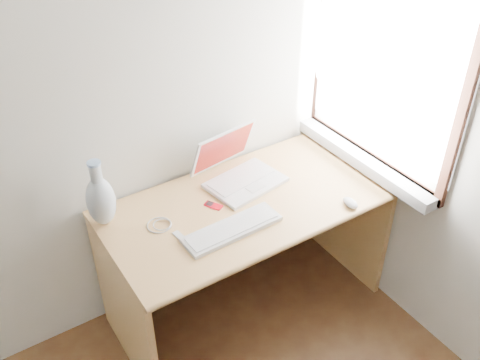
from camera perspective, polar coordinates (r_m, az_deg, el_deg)
window at (r=2.66m, az=14.50°, el=11.18°), size 0.11×0.99×1.10m
desk at (r=2.78m, az=-0.22°, el=-4.81°), size 1.40×0.70×0.74m
laptop at (r=2.70m, az=0.03°, el=1.08°), size 0.41×0.36×0.25m
external_keyboard at (r=2.41m, az=-0.85°, el=-5.22°), size 0.47×0.15×0.02m
mouse at (r=2.60m, az=11.68°, el=-2.39°), size 0.06×0.10×0.03m
ipod at (r=2.56m, az=-2.86°, el=-2.73°), size 0.08×0.10×0.01m
cable_coil at (r=2.47m, az=-8.60°, el=-4.77°), size 0.12×0.12×0.01m
remote at (r=2.40m, az=-6.44°, el=-5.99°), size 0.04×0.08×0.01m
vase at (r=2.46m, az=-14.65°, el=-2.00°), size 0.13×0.13×0.33m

